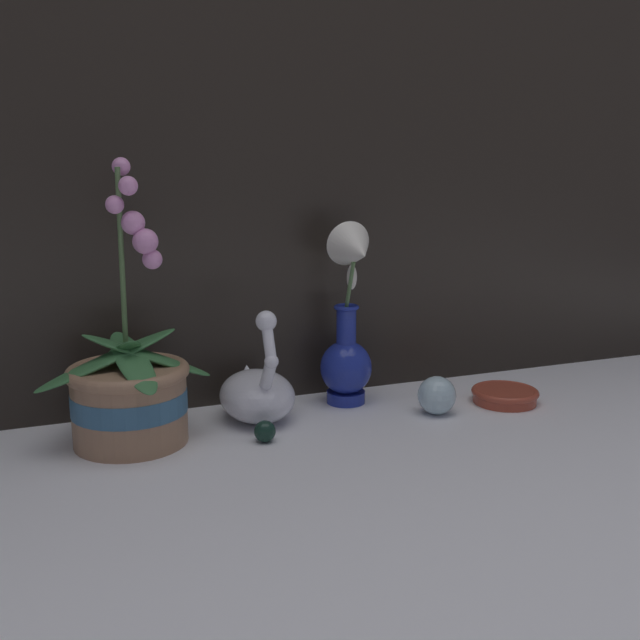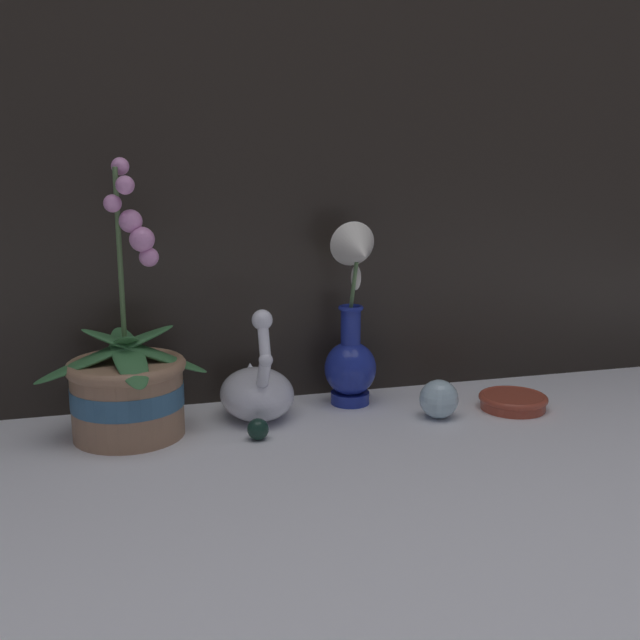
{
  "view_description": "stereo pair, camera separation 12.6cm",
  "coord_description": "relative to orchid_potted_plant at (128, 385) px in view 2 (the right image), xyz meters",
  "views": [
    {
      "loc": [
        -0.46,
        -1.02,
        0.44
      ],
      "look_at": [
        -0.01,
        0.12,
        0.17
      ],
      "focal_mm": 42.0,
      "sensor_mm": 36.0,
      "label": 1
    },
    {
      "loc": [
        -0.34,
        -1.06,
        0.44
      ],
      "look_at": [
        -0.01,
        0.12,
        0.17
      ],
      "focal_mm": 42.0,
      "sensor_mm": 36.0,
      "label": 2
    }
  ],
  "objects": [
    {
      "name": "glass_bauble",
      "position": [
        0.2,
        -0.07,
        -0.07
      ],
      "size": [
        0.03,
        0.03,
        0.03
      ],
      "color": "#142D23",
      "rests_on": "ground_plane"
    },
    {
      "name": "blue_vase",
      "position": [
        0.39,
        0.05,
        0.05
      ],
      "size": [
        0.09,
        0.13,
        0.33
      ],
      "color": "navy",
      "rests_on": "ground_plane"
    },
    {
      "name": "swan_figurine",
      "position": [
        0.21,
        0.03,
        -0.03
      ],
      "size": [
        0.13,
        0.19,
        0.2
      ],
      "color": "white",
      "rests_on": "ground_plane"
    },
    {
      "name": "glass_sphere",
      "position": [
        0.51,
        -0.06,
        -0.05
      ],
      "size": [
        0.07,
        0.07,
        0.07
      ],
      "color": "silver",
      "rests_on": "ground_plane"
    },
    {
      "name": "window_backdrop",
      "position": [
        0.33,
        0.15,
        0.52
      ],
      "size": [
        2.8,
        0.03,
        1.2
      ],
      "color": "black",
      "rests_on": "ground_plane"
    },
    {
      "name": "orchid_potted_plant",
      "position": [
        0.0,
        0.0,
        0.0
      ],
      "size": [
        0.27,
        0.23,
        0.44
      ],
      "color": "#9E7556",
      "rests_on": "ground_plane"
    },
    {
      "name": "ground_plane",
      "position": [
        0.33,
        -0.12,
        -0.08
      ],
      "size": [
        2.8,
        2.8,
        0.0
      ],
      "primitive_type": "plane",
      "color": "white"
    },
    {
      "name": "amber_dish",
      "position": [
        0.66,
        -0.05,
        -0.07
      ],
      "size": [
        0.12,
        0.12,
        0.03
      ],
      "color": "#A8422D",
      "rests_on": "ground_plane"
    }
  ]
}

